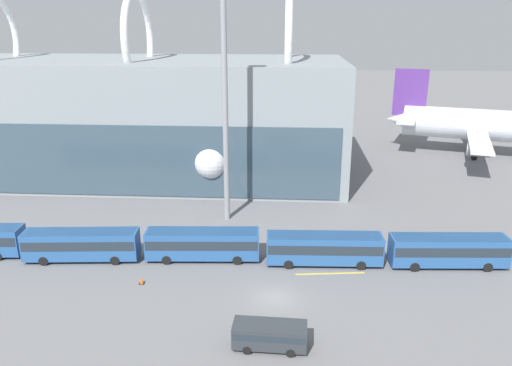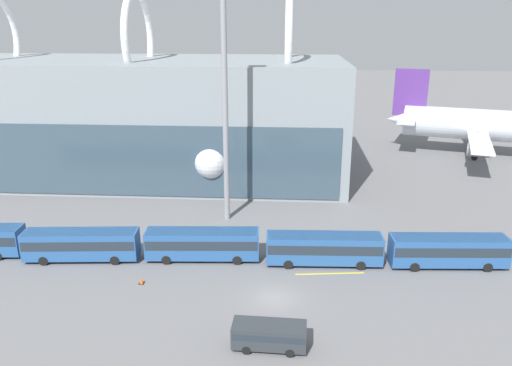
% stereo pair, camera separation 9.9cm
% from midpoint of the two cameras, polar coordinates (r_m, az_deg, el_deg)
% --- Properties ---
extents(ground_plane, '(440.00, 440.00, 0.00)m').
position_cam_midpoint_polar(ground_plane, '(47.79, 2.18, -13.00)').
color(ground_plane, slate).
extents(airliner_at_gate_far, '(30.61, 34.36, 13.93)m').
position_cam_midpoint_polar(airliner_at_gate_far, '(85.86, -3.55, 5.14)').
color(airliner_at_gate_far, silver).
rests_on(airliner_at_gate_far, ground_plane).
extents(airliner_parked_remote, '(35.81, 37.91, 15.77)m').
position_cam_midpoint_polar(airliner_parked_remote, '(103.01, 24.68, 6.04)').
color(airliner_parked_remote, silver).
rests_on(airliner_parked_remote, ground_plane).
extents(shuttle_bus_1, '(12.28, 3.59, 3.33)m').
position_cam_midpoint_polar(shuttle_bus_1, '(56.87, -19.30, -6.51)').
color(shuttle_bus_1, '#285693').
rests_on(shuttle_bus_1, ground_plane).
extents(shuttle_bus_2, '(12.24, 3.31, 3.33)m').
position_cam_midpoint_polar(shuttle_bus_2, '(54.13, -6.08, -6.80)').
color(shuttle_bus_2, '#285693').
rests_on(shuttle_bus_2, ground_plane).
extents(shuttle_bus_3, '(12.19, 3.06, 3.33)m').
position_cam_midpoint_polar(shuttle_bus_3, '(53.32, 7.82, -7.28)').
color(shuttle_bus_3, '#285693').
rests_on(shuttle_bus_3, ground_plane).
extents(shuttle_bus_4, '(12.23, 3.30, 3.33)m').
position_cam_midpoint_polar(shuttle_bus_4, '(56.12, 21.19, -7.08)').
color(shuttle_bus_4, '#285693').
rests_on(shuttle_bus_4, ground_plane).
extents(service_van_foreground, '(5.91, 2.42, 2.09)m').
position_cam_midpoint_polar(service_van_foreground, '(40.94, 1.59, -16.86)').
color(service_van_foreground, '#2D3338').
rests_on(service_van_foreground, ground_plane).
extents(floodlight_mast, '(2.27, 2.27, 29.29)m').
position_cam_midpoint_polar(floodlight_mast, '(60.98, -3.54, 10.78)').
color(floodlight_mast, gray).
rests_on(floodlight_mast, ground_plane).
extents(lane_stripe_0, '(7.12, 1.07, 0.01)m').
position_cam_midpoint_polar(lane_stripe_0, '(52.38, 8.50, -10.20)').
color(lane_stripe_0, yellow).
rests_on(lane_stripe_0, ground_plane).
extents(traffic_cone_1, '(0.54, 0.54, 0.66)m').
position_cam_midpoint_polar(traffic_cone_1, '(51.18, -12.91, -10.80)').
color(traffic_cone_1, black).
rests_on(traffic_cone_1, ground_plane).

